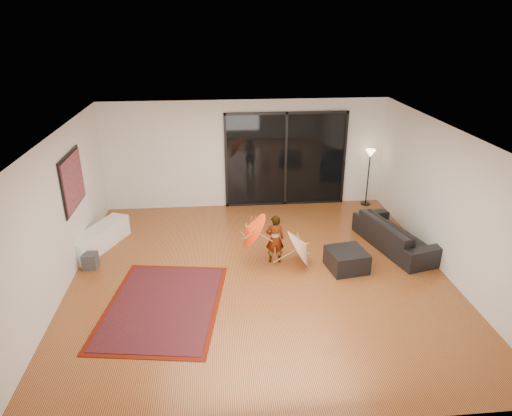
{
  "coord_description": "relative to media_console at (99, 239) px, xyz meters",
  "views": [
    {
      "loc": [
        -0.78,
        -7.42,
        4.54
      ],
      "look_at": [
        -0.01,
        0.67,
        1.1
      ],
      "focal_mm": 32.0,
      "sensor_mm": 36.0,
      "label": 1
    }
  ],
  "objects": [
    {
      "name": "parasol_orange",
      "position": [
        3.04,
        -0.95,
        0.51
      ],
      "size": [
        0.57,
        0.76,
        0.85
      ],
      "rotation": [
        0.0,
        -0.97,
        0.0
      ],
      "color": "red",
      "rests_on": "child"
    },
    {
      "name": "media_console",
      "position": [
        0.0,
        0.0,
        0.0
      ],
      "size": [
        1.05,
        1.67,
        0.46
      ],
      "primitive_type": "cube",
      "rotation": [
        0.0,
        0.0,
        -0.42
      ],
      "color": "white",
      "rests_on": "floor"
    },
    {
      "name": "painting",
      "position": [
        -0.21,
        -0.39,
        1.42
      ],
      "size": [
        0.04,
        1.28,
        1.08
      ],
      "color": "black",
      "rests_on": "wall_left"
    },
    {
      "name": "floor_lamp",
      "position": [
        6.35,
        1.86,
        0.93
      ],
      "size": [
        0.25,
        0.25,
        1.46
      ],
      "color": "black",
      "rests_on": "floor"
    },
    {
      "name": "wall_left",
      "position": [
        -0.25,
        -1.39,
        1.12
      ],
      "size": [
        0.0,
        7.0,
        7.0
      ],
      "primitive_type": "plane",
      "rotation": [
        1.57,
        0.0,
        1.57
      ],
      "color": "silver",
      "rests_on": "floor"
    },
    {
      "name": "persian_rug",
      "position": [
        1.51,
        -2.23,
        -0.22
      ],
      "size": [
        2.25,
        2.87,
        0.02
      ],
      "rotation": [
        0.0,
        0.0,
        -0.15
      ],
      "color": "#571307",
      "rests_on": "floor"
    },
    {
      "name": "ceiling",
      "position": [
        3.25,
        -1.39,
        2.47
      ],
      "size": [
        7.0,
        7.0,
        0.0
      ],
      "primitive_type": "plane",
      "rotation": [
        3.14,
        0.0,
        0.0
      ],
      "color": "white",
      "rests_on": "wall_back"
    },
    {
      "name": "speaker",
      "position": [
        0.0,
        -0.81,
        -0.08
      ],
      "size": [
        0.28,
        0.28,
        0.3
      ],
      "primitive_type": "cube",
      "rotation": [
        0.0,
        0.0,
        -0.04
      ],
      "color": "#424244",
      "rests_on": "floor"
    },
    {
      "name": "sliding_door",
      "position": [
        4.25,
        2.08,
        0.97
      ],
      "size": [
        3.06,
        0.07,
        2.4
      ],
      "color": "black",
      "rests_on": "wall_back"
    },
    {
      "name": "child",
      "position": [
        3.59,
        -0.9,
        0.27
      ],
      "size": [
        0.37,
        0.24,
        1.0
      ],
      "primitive_type": "imported",
      "rotation": [
        0.0,
        0.0,
        3.13
      ],
      "color": "#999999",
      "rests_on": "floor"
    },
    {
      "name": "ottoman",
      "position": [
        4.94,
        -1.31,
        -0.03
      ],
      "size": [
        0.79,
        0.79,
        0.39
      ],
      "primitive_type": "cube",
      "rotation": [
        0.0,
        0.0,
        0.16
      ],
      "color": "black",
      "rests_on": "floor"
    },
    {
      "name": "wall_front",
      "position": [
        3.25,
        -4.89,
        1.12
      ],
      "size": [
        7.0,
        0.0,
        7.0
      ],
      "primitive_type": "plane",
      "rotation": [
        -1.57,
        0.0,
        0.0
      ],
      "color": "silver",
      "rests_on": "floor"
    },
    {
      "name": "sofa",
      "position": [
        6.2,
        -0.54,
        0.08
      ],
      "size": [
        1.32,
        2.26,
        0.62
      ],
      "primitive_type": "imported",
      "rotation": [
        0.0,
        0.0,
        1.82
      ],
      "color": "black",
      "rests_on": "floor"
    },
    {
      "name": "floor",
      "position": [
        3.25,
        -1.39,
        -0.23
      ],
      "size": [
        7.0,
        7.0,
        0.0
      ],
      "primitive_type": "plane",
      "color": "#A8602E",
      "rests_on": "ground"
    },
    {
      "name": "parasol_white",
      "position": [
        4.19,
        -1.05,
        0.28
      ],
      "size": [
        0.57,
        0.8,
        0.91
      ],
      "rotation": [
        0.0,
        1.04,
        0.0
      ],
      "color": "silver",
      "rests_on": "floor"
    },
    {
      "name": "wall_back",
      "position": [
        3.25,
        2.11,
        1.12
      ],
      "size": [
        7.0,
        0.0,
        7.0
      ],
      "primitive_type": "plane",
      "rotation": [
        1.57,
        0.0,
        0.0
      ],
      "color": "silver",
      "rests_on": "floor"
    },
    {
      "name": "wall_right",
      "position": [
        6.75,
        -1.39,
        1.12
      ],
      "size": [
        0.0,
        7.0,
        7.0
      ],
      "primitive_type": "plane",
      "rotation": [
        1.57,
        0.0,
        -1.57
      ],
      "color": "silver",
      "rests_on": "floor"
    }
  ]
}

